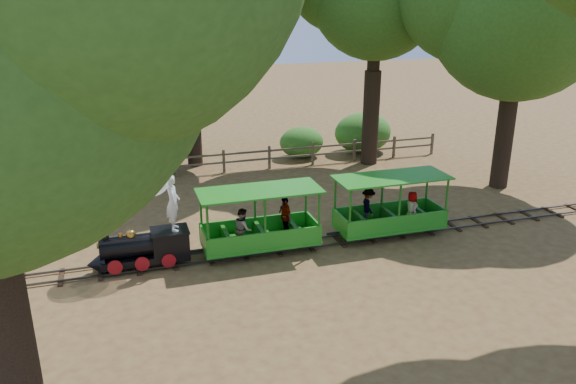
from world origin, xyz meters
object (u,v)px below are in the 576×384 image
object	(u,v)px
carriage_front	(261,228)
fence	(247,158)
carriage_rear	(388,212)
locomotive	(133,207)

from	to	relation	value
carriage_front	fence	bearing A→B (deg)	79.57
carriage_rear	fence	xyz separation A→B (m)	(-2.63, 7.98, -0.19)
locomotive	carriage_rear	xyz separation A→B (m)	(7.62, -0.05, -1.01)
carriage_front	fence	size ratio (longest dim) A/B	0.19
carriage_front	fence	distance (m)	8.17
locomotive	carriage_rear	distance (m)	7.68
locomotive	carriage_rear	world-z (taller)	locomotive
carriage_rear	fence	size ratio (longest dim) A/B	0.19
carriage_rear	fence	bearing A→B (deg)	108.27
fence	carriage_front	bearing A→B (deg)	-100.43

